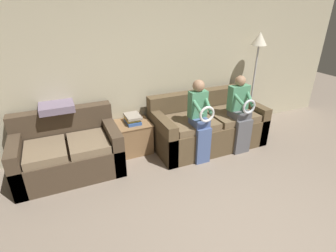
# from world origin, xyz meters

# --- Properties ---
(wall_back) EXTENTS (7.57, 0.06, 2.55)m
(wall_back) POSITION_xyz_m (0.00, 2.81, 1.27)
(wall_back) COLOR #BCB293
(wall_back) RESTS_ON ground_plane
(couch_main) EXTENTS (1.87, 0.92, 0.87)m
(couch_main) POSITION_xyz_m (0.61, 2.24, 0.33)
(couch_main) COLOR brown
(couch_main) RESTS_ON ground_plane
(couch_side) EXTENTS (1.43, 0.89, 0.87)m
(couch_side) POSITION_xyz_m (-1.66, 2.33, 0.31)
(couch_side) COLOR #473828
(couch_side) RESTS_ON ground_plane
(child_left_seated) EXTENTS (0.27, 0.38, 1.27)m
(child_left_seated) POSITION_xyz_m (0.24, 1.86, 0.71)
(child_left_seated) COLOR #475B8E
(child_left_seated) RESTS_ON ground_plane
(child_right_seated) EXTENTS (0.34, 0.37, 1.25)m
(child_right_seated) POSITION_xyz_m (0.98, 1.86, 0.68)
(child_right_seated) COLOR #56565B
(child_right_seated) RESTS_ON ground_plane
(side_shelf) EXTENTS (0.55, 0.50, 0.51)m
(side_shelf) POSITION_xyz_m (-0.63, 2.51, 0.26)
(side_shelf) COLOR olive
(side_shelf) RESTS_ON ground_plane
(book_stack) EXTENTS (0.23, 0.31, 0.13)m
(book_stack) POSITION_xyz_m (-0.63, 2.51, 0.58)
(book_stack) COLOR #33569E
(book_stack) RESTS_ON side_shelf
(floor_lamp) EXTENTS (0.27, 0.27, 1.81)m
(floor_lamp) POSITION_xyz_m (1.74, 2.50, 1.48)
(floor_lamp) COLOR #2D2B28
(floor_lamp) RESTS_ON ground_plane
(throw_pillow) EXTENTS (0.47, 0.47, 0.10)m
(throw_pillow) POSITION_xyz_m (-1.70, 2.64, 0.92)
(throw_pillow) COLOR slate
(throw_pillow) RESTS_ON couch_side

